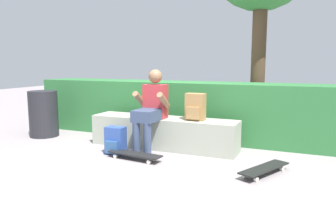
% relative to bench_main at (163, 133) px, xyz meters
% --- Properties ---
extents(ground_plane, '(24.00, 24.00, 0.00)m').
position_rel_bench_main_xyz_m(ground_plane, '(0.00, -0.27, -0.24)').
color(ground_plane, gray).
extents(bench_main, '(2.34, 0.50, 0.48)m').
position_rel_bench_main_xyz_m(bench_main, '(0.00, 0.00, 0.00)').
color(bench_main, '#9BA28F').
rests_on(bench_main, ground).
extents(person_skater, '(0.49, 0.62, 1.23)m').
position_rel_bench_main_xyz_m(person_skater, '(-0.10, -0.22, 0.43)').
color(person_skater, '#B73338').
rests_on(person_skater, ground).
extents(skateboard_near_person, '(0.82, 0.29, 0.09)m').
position_rel_bench_main_xyz_m(skateboard_near_person, '(-0.09, -0.76, -0.16)').
color(skateboard_near_person, black).
rests_on(skateboard_near_person, ground).
extents(skateboard_beside_bench, '(0.52, 0.81, 0.09)m').
position_rel_bench_main_xyz_m(skateboard_beside_bench, '(1.64, -0.69, -0.16)').
color(skateboard_beside_bench, black).
rests_on(skateboard_beside_bench, ground).
extents(backpack_on_bench, '(0.28, 0.23, 0.40)m').
position_rel_bench_main_xyz_m(backpack_on_bench, '(0.53, -0.01, 0.43)').
color(backpack_on_bench, '#A37A47').
rests_on(backpack_on_bench, bench_main).
extents(backpack_on_ground, '(0.28, 0.23, 0.40)m').
position_rel_bench_main_xyz_m(backpack_on_ground, '(-0.50, -0.61, -0.05)').
color(backpack_on_ground, '#2D4C99').
rests_on(backpack_on_ground, ground).
extents(hedge_row, '(5.63, 0.77, 0.99)m').
position_rel_bench_main_xyz_m(hedge_row, '(-0.03, 0.86, 0.26)').
color(hedge_row, '#2D6E37').
rests_on(hedge_row, ground).
extents(trash_bin, '(0.51, 0.51, 0.82)m').
position_rel_bench_main_xyz_m(trash_bin, '(-2.32, -0.12, 0.17)').
color(trash_bin, '#232328').
rests_on(trash_bin, ground).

